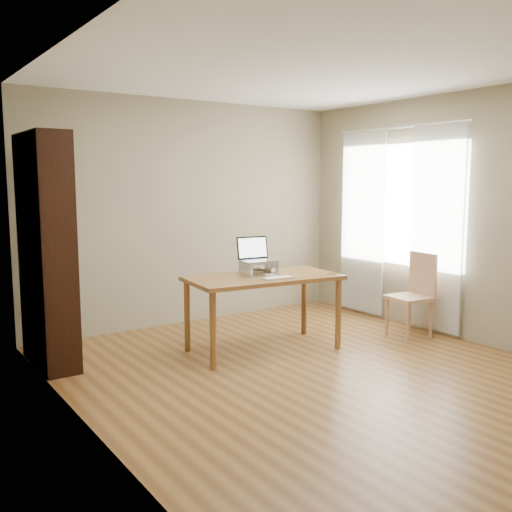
{
  "coord_description": "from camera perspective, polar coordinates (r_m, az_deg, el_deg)",
  "views": [
    {
      "loc": [
        -3.17,
        -3.71,
        1.68
      ],
      "look_at": [
        -0.08,
        0.77,
        0.96
      ],
      "focal_mm": 40.0,
      "sensor_mm": 36.0,
      "label": 1
    }
  ],
  "objects": [
    {
      "name": "room",
      "position": [
        4.92,
        6.11,
        3.1
      ],
      "size": [
        4.04,
        4.54,
        2.64
      ],
      "color": "brown",
      "rests_on": "ground"
    },
    {
      "name": "desk",
      "position": [
        5.61,
        0.74,
        -2.91
      ],
      "size": [
        1.56,
        0.9,
        0.75
      ],
      "rotation": [
        0.0,
        0.0,
        -0.11
      ],
      "color": "brown",
      "rests_on": "ground"
    },
    {
      "name": "cat",
      "position": [
        5.69,
        0.34,
        -1.21
      ],
      "size": [
        0.24,
        0.47,
        0.14
      ],
      "rotation": [
        0.0,
        0.0,
        0.04
      ],
      "color": "#484238",
      "rests_on": "desk"
    },
    {
      "name": "bookshelf",
      "position": [
        5.46,
        -20.17,
        0.47
      ],
      "size": [
        0.3,
        0.9,
        2.1
      ],
      "color": "black",
      "rests_on": "ground"
    },
    {
      "name": "chair",
      "position": [
        6.38,
        15.52,
        -3.47
      ],
      "size": [
        0.44,
        0.44,
        0.91
      ],
      "rotation": [
        0.0,
        0.0,
        -0.11
      ],
      "color": "tan",
      "rests_on": "ground"
    },
    {
      "name": "coaster",
      "position": [
        5.77,
        7.63,
        -1.75
      ],
      "size": [
        0.11,
        0.11,
        0.01
      ],
      "primitive_type": "cylinder",
      "color": "brown",
      "rests_on": "desk"
    },
    {
      "name": "curtains",
      "position": [
        6.82,
        13.88,
        3.06
      ],
      "size": [
        0.03,
        1.9,
        2.25
      ],
      "color": "silver",
      "rests_on": "ground"
    },
    {
      "name": "keyboard",
      "position": [
        5.42,
        2.15,
        -2.22
      ],
      "size": [
        0.31,
        0.16,
        0.02
      ],
      "rotation": [
        0.0,
        0.0,
        -0.1
      ],
      "color": "silver",
      "rests_on": "desk"
    },
    {
      "name": "laptop",
      "position": [
        5.68,
        -0.07,
        0.1
      ],
      "size": [
        0.36,
        0.32,
        0.24
      ],
      "rotation": [
        0.0,
        0.0,
        -0.11
      ],
      "color": "silver",
      "rests_on": "laptop_stand"
    },
    {
      "name": "laptop_stand",
      "position": [
        5.65,
        0.28,
        -1.06
      ],
      "size": [
        0.32,
        0.25,
        0.13
      ],
      "rotation": [
        0.0,
        0.0,
        -0.11
      ],
      "color": "silver",
      "rests_on": "desk"
    }
  ]
}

